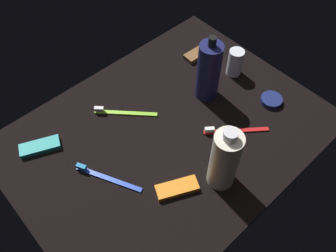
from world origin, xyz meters
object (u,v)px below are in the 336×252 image
object	(u,v)px
toothbrush_red	(232,130)
snack_bar_orange	(177,188)
lotion_bottle	(209,71)
cream_tin_left	(271,100)
toothbrush_lime	(122,112)
toothbrush_blue	(105,177)
snack_bar_teal	(40,147)
deodorant_stick	(235,62)
bodywash_bottle	(225,160)
snack_bar_brown	(199,53)

from	to	relation	value
toothbrush_red	snack_bar_orange	bearing A→B (deg)	-173.72
lotion_bottle	cream_tin_left	bearing A→B (deg)	-52.36
toothbrush_lime	toothbrush_red	distance (cm)	31.43
toothbrush_blue	toothbrush_red	world-z (taller)	same
toothbrush_lime	toothbrush_red	xyz separation A→B (cm)	(18.41, -25.48, 0.00)
toothbrush_blue	toothbrush_lime	bearing A→B (deg)	40.10
toothbrush_red	snack_bar_teal	bearing A→B (deg)	143.62
deodorant_stick	snack_bar_teal	xyz separation A→B (cm)	(-58.96, 15.81, -3.62)
deodorant_stick	toothbrush_red	world-z (taller)	deodorant_stick
bodywash_bottle	toothbrush_blue	distance (cm)	30.14
bodywash_bottle	toothbrush_lime	xyz separation A→B (cm)	(-5.21, 33.11, -8.57)
snack_bar_brown	toothbrush_lime	bearing A→B (deg)	-173.34
lotion_bottle	deodorant_stick	bearing A→B (deg)	1.26
deodorant_stick	lotion_bottle	bearing A→B (deg)	-178.74
toothbrush_blue	snack_bar_orange	xyz separation A→B (cm)	(11.16, -14.59, 0.14)
bodywash_bottle	snack_bar_orange	bearing A→B (deg)	153.13
deodorant_stick	snack_bar_teal	distance (cm)	61.15
snack_bar_orange	cream_tin_left	size ratio (longest dim) A/B	1.67
toothbrush_lime	snack_bar_teal	size ratio (longest dim) A/B	1.33
snack_bar_brown	snack_bar_teal	distance (cm)	57.09
bodywash_bottle	toothbrush_red	bearing A→B (deg)	30.03
deodorant_stick	toothbrush_lime	distance (cm)	37.42
snack_bar_orange	snack_bar_brown	bearing A→B (deg)	63.81
bodywash_bottle	cream_tin_left	bearing A→B (deg)	13.49
snack_bar_orange	snack_bar_brown	distance (cm)	49.18
snack_bar_orange	lotion_bottle	bearing A→B (deg)	56.98
toothbrush_blue	cream_tin_left	distance (cm)	52.36
deodorant_stick	toothbrush_blue	size ratio (longest dim) A/B	0.53
toothbrush_blue	snack_bar_brown	distance (cm)	52.22
toothbrush_blue	bodywash_bottle	bearing A→B (deg)	-42.88
toothbrush_lime	snack_bar_orange	bearing A→B (deg)	-99.74
bodywash_bottle	cream_tin_left	distance (cm)	31.64
toothbrush_blue	snack_bar_orange	bearing A→B (deg)	-52.59
bodywash_bottle	snack_bar_orange	xyz separation A→B (cm)	(-10.02, 5.08, -8.43)
cream_tin_left	deodorant_stick	bearing A→B (deg)	86.89
toothbrush_blue	toothbrush_red	bearing A→B (deg)	-19.29
toothbrush_red	snack_bar_teal	size ratio (longest dim) A/B	1.43
snack_bar_brown	snack_bar_teal	world-z (taller)	same
bodywash_bottle	toothbrush_lime	bearing A→B (deg)	98.94
toothbrush_red	bodywash_bottle	bearing A→B (deg)	-149.97
lotion_bottle	toothbrush_lime	distance (cm)	27.04
lotion_bottle	toothbrush_blue	bearing A→B (deg)	-176.22
toothbrush_red	toothbrush_lime	bearing A→B (deg)	125.85
bodywash_bottle	toothbrush_red	distance (cm)	17.50
toothbrush_blue	toothbrush_red	distance (cm)	36.42
cream_tin_left	snack_bar_orange	bearing A→B (deg)	-177.06
deodorant_stick	snack_bar_teal	world-z (taller)	deodorant_stick
deodorant_stick	toothbrush_lime	size ratio (longest dim) A/B	0.63
deodorant_stick	cream_tin_left	world-z (taller)	deodorant_stick
toothbrush_lime	toothbrush_blue	bearing A→B (deg)	-139.90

